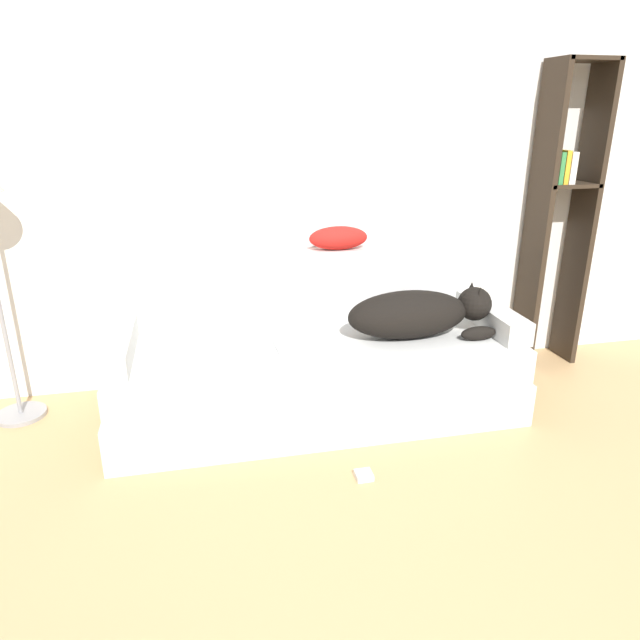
# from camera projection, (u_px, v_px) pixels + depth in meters

# --- Properties ---
(wall_back) EXTENTS (7.18, 0.06, 2.70)m
(wall_back) POSITION_uv_depth(u_px,v_px,m) (332.00, 162.00, 3.43)
(wall_back) COLOR silver
(wall_back) RESTS_ON ground_plane
(couch) EXTENTS (2.25, 0.89, 0.44)m
(couch) POSITION_uv_depth(u_px,v_px,m) (316.00, 376.00, 3.26)
(couch) COLOR silver
(couch) RESTS_ON ground_plane
(couch_backrest) EXTENTS (2.21, 0.15, 0.42)m
(couch_backrest) POSITION_uv_depth(u_px,v_px,m) (303.00, 285.00, 3.45)
(couch_backrest) COLOR silver
(couch_backrest) RESTS_ON couch
(couch_arm_left) EXTENTS (0.15, 0.70, 0.13)m
(couch_arm_left) POSITION_uv_depth(u_px,v_px,m) (118.00, 345.00, 2.94)
(couch_arm_left) COLOR silver
(couch_arm_left) RESTS_ON couch
(couch_arm_right) EXTENTS (0.15, 0.70, 0.13)m
(couch_arm_right) POSITION_uv_depth(u_px,v_px,m) (490.00, 315.00, 3.36)
(couch_arm_right) COLOR silver
(couch_arm_right) RESTS_ON couch
(dog) EXTENTS (0.84, 0.31, 0.28)m
(dog) POSITION_uv_depth(u_px,v_px,m) (418.00, 313.00, 3.18)
(dog) COLOR black
(dog) RESTS_ON couch
(laptop) EXTENTS (0.35, 0.21, 0.02)m
(laptop) POSITION_uv_depth(u_px,v_px,m) (307.00, 345.00, 3.08)
(laptop) COLOR silver
(laptop) RESTS_ON couch
(throw_pillow) EXTENTS (0.35, 0.16, 0.14)m
(throw_pillow) POSITION_uv_depth(u_px,v_px,m) (338.00, 238.00, 3.39)
(throw_pillow) COLOR red
(throw_pillow) RESTS_ON couch_backrest
(bookshelf) EXTENTS (0.36, 0.26, 1.94)m
(bookshelf) POSITION_uv_depth(u_px,v_px,m) (561.00, 207.00, 3.66)
(bookshelf) COLOR #2D2319
(bookshelf) RESTS_ON ground_plane
(power_adapter) EXTENTS (0.08, 0.08, 0.03)m
(power_adapter) POSITION_uv_depth(u_px,v_px,m) (364.00, 475.00, 2.70)
(power_adapter) COLOR silver
(power_adapter) RESTS_ON ground_plane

